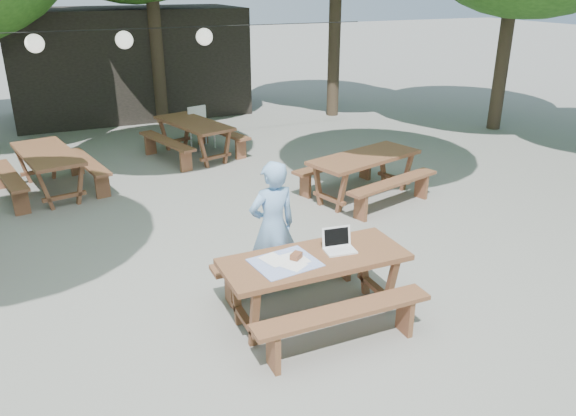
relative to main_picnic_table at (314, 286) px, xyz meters
The scene contains 11 objects.
ground 1.08m from the main_picnic_table, 123.20° to the left, with size 80.00×80.00×0.00m, color slate.
pavilion 11.39m from the main_picnic_table, 90.27° to the left, with size 6.00×3.00×2.80m, color black.
main_picnic_table is the anchor object (origin of this frame).
picnic_table_ne 3.84m from the main_picnic_table, 50.94° to the left, with size 2.26×2.04×0.75m.
picnic_table_far_w 5.92m from the main_picnic_table, 114.52° to the left, with size 1.93×2.18×0.75m.
picnic_table_far_e 6.52m from the main_picnic_table, 86.31° to the left, with size 2.03×2.26×0.75m.
woman 0.90m from the main_picnic_table, 101.72° to the left, with size 0.59×0.39×1.61m, color #7BAAE1.
plastic_chair 7.15m from the main_picnic_table, 83.95° to the left, with size 0.54×0.54×0.90m.
laptop 0.53m from the main_picnic_table, 10.37° to the left, with size 0.36×0.30×0.24m.
tabletop_clutter 0.49m from the main_picnic_table, behind, with size 0.72×0.63×0.08m.
paper_lanterns 7.17m from the main_picnic_table, 96.16° to the left, with size 9.00×0.34×0.38m.
Camera 1 is at (-1.86, -5.60, 3.48)m, focal length 35.00 mm.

